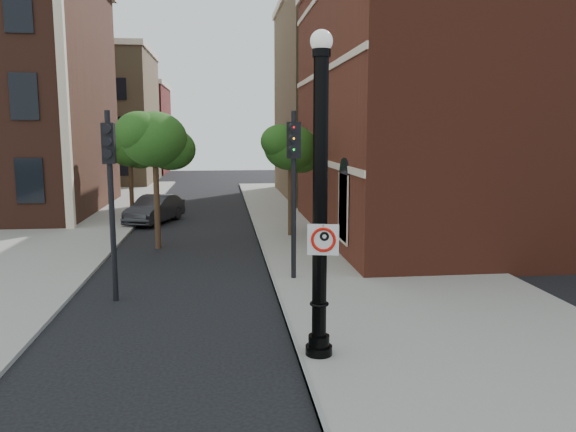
{
  "coord_description": "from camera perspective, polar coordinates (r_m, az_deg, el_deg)",
  "views": [
    {
      "loc": [
        0.46,
        -11.4,
        4.86
      ],
      "look_at": [
        2.04,
        2.0,
        2.82
      ],
      "focal_mm": 35.0,
      "sensor_mm": 36.0,
      "label": 1
    }
  ],
  "objects": [
    {
      "name": "street_tree_b",
      "position": [
        32.2,
        -15.71,
        6.49
      ],
      "size": [
        2.72,
        2.46,
        4.9
      ],
      "color": "#362315",
      "rests_on": "ground"
    },
    {
      "name": "traffic_signal_right",
      "position": [
        17.88,
        0.57,
        4.89
      ],
      "size": [
        0.44,
        0.49,
        5.5
      ],
      "rotation": [
        0.0,
        0.0,
        0.37
      ],
      "color": "black",
      "rests_on": "ground"
    },
    {
      "name": "ground",
      "position": [
        12.4,
        -8.56,
        -14.58
      ],
      "size": [
        120.0,
        120.0,
        0.0
      ],
      "primitive_type": "plane",
      "color": "black",
      "rests_on": "ground"
    },
    {
      "name": "bg_building_red",
      "position": [
        70.51,
        -17.08,
        8.33
      ],
      "size": [
        12.0,
        12.0,
        10.0
      ],
      "primitive_type": "cube",
      "color": "maroon",
      "rests_on": "ground"
    },
    {
      "name": "street_tree_c",
      "position": [
        25.57,
        0.33,
        6.86
      ],
      "size": [
        2.88,
        2.6,
        5.18
      ],
      "color": "#362315",
      "rests_on": "ground"
    },
    {
      "name": "no_parking_sign",
      "position": [
        11.54,
        3.59,
        -2.39
      ],
      "size": [
        0.64,
        0.18,
        0.65
      ],
      "rotation": [
        0.0,
        0.0,
        -0.22
      ],
      "color": "white",
      "rests_on": "ground"
    },
    {
      "name": "bg_building_tan_b",
      "position": [
        44.27,
        14.11,
        11.1
      ],
      "size": [
        22.0,
        14.0,
        14.0
      ],
      "primitive_type": "cube",
      "color": "olive",
      "rests_on": "ground"
    },
    {
      "name": "brick_wall_building",
      "position": [
        29.81,
        25.16,
        10.48
      ],
      "size": [
        22.3,
        16.3,
        12.5
      ],
      "color": "maroon",
      "rests_on": "ground"
    },
    {
      "name": "parked_car",
      "position": [
        30.82,
        -13.38,
        0.67
      ],
      "size": [
        2.98,
        4.75,
        1.48
      ],
      "primitive_type": "imported",
      "rotation": [
        0.0,
        0.0,
        -0.34
      ],
      "color": "#292A2E",
      "rests_on": "ground"
    },
    {
      "name": "sidewalk_left",
      "position": [
        31.25,
        -24.25,
        -1.01
      ],
      "size": [
        10.0,
        50.0,
        0.12
      ],
      "primitive_type": "cube",
      "color": "gray",
      "rests_on": "ground"
    },
    {
      "name": "street_tree_a",
      "position": [
        23.75,
        -13.29,
        7.44
      ],
      "size": [
        3.15,
        2.84,
        5.67
      ],
      "color": "#362315",
      "rests_on": "ground"
    },
    {
      "name": "curb_edge",
      "position": [
        21.99,
        -2.41,
        -4.0
      ],
      "size": [
        0.1,
        60.0,
        0.14
      ],
      "primitive_type": "cube",
      "color": "gray",
      "rests_on": "ground"
    },
    {
      "name": "bg_building_tan_a",
      "position": [
        56.8,
        -19.66,
        9.24
      ],
      "size": [
        12.0,
        12.0,
        12.0
      ],
      "primitive_type": "cube",
      "color": "olive",
      "rests_on": "ground"
    },
    {
      "name": "utility_pole",
      "position": [
        22.08,
        2.8,
        3.11
      ],
      "size": [
        0.11,
        0.11,
        5.51
      ],
      "primitive_type": "cylinder",
      "color": "#999999",
      "rests_on": "ground"
    },
    {
      "name": "traffic_signal_left",
      "position": [
        16.53,
        -17.64,
        4.04
      ],
      "size": [
        0.34,
        0.44,
        5.44
      ],
      "rotation": [
        0.0,
        0.0,
        -0.0
      ],
      "color": "black",
      "rests_on": "ground"
    },
    {
      "name": "lamppost",
      "position": [
        11.62,
        3.27,
        0.19
      ],
      "size": [
        0.58,
        0.58,
        6.85
      ],
      "color": "black",
      "rests_on": "ground"
    },
    {
      "name": "sidewalk_right",
      "position": [
        22.62,
        7.64,
        -3.74
      ],
      "size": [
        8.0,
        60.0,
        0.12
      ],
      "primitive_type": "cube",
      "color": "gray",
      "rests_on": "ground"
    }
  ]
}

